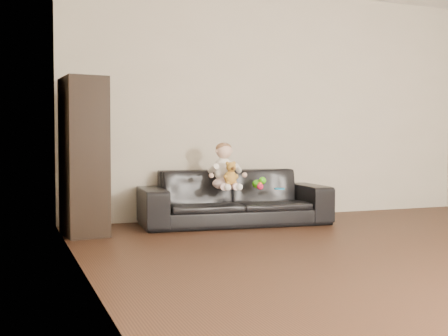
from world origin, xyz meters
name	(u,v)px	position (x,y,z in m)	size (l,w,h in m)	color
wall_back	(279,104)	(0.00, 2.75, 1.30)	(5.00, 5.00, 0.00)	beige
wall_left	(95,58)	(-2.50, 0.00, 1.30)	(5.50, 5.50, 0.00)	beige
sofa	(234,197)	(-0.76, 2.25, 0.28)	(1.93, 0.75, 0.56)	black
cabinet	(84,157)	(-2.30, 2.09, 0.72)	(0.36, 0.49, 1.43)	black
shelf_item	(86,121)	(-2.28, 2.09, 1.04)	(0.18, 0.25, 0.28)	silver
baby	(224,169)	(-0.91, 2.14, 0.58)	(0.36, 0.43, 0.48)	#FBD5D4
teddy_bear	(231,174)	(-0.90, 2.00, 0.54)	(0.16, 0.16, 0.23)	#B18132
toy_green	(258,184)	(-0.53, 2.17, 0.42)	(0.11, 0.14, 0.09)	#4ED619
toy_rattle	(260,186)	(-0.57, 2.02, 0.40)	(0.07, 0.07, 0.07)	#E41A47
toy_blue_disc	(279,189)	(-0.37, 1.99, 0.38)	(0.11, 0.11, 0.01)	#1B8FDA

